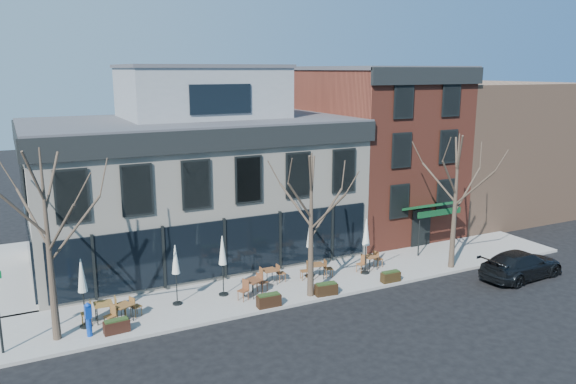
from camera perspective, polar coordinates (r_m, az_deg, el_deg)
name	(u,v)px	position (r m, az deg, el deg)	size (l,w,h in m)	color
ground	(225,282)	(30.17, -6.42, -9.06)	(120.00, 120.00, 0.00)	black
sidewalk_front	(298,284)	(29.53, 1.06, -9.31)	(33.50, 4.70, 0.15)	gray
corner_building	(194,178)	(33.52, -9.52, 1.43)	(18.39, 10.39, 11.10)	beige
red_brick_building	(376,149)	(39.03, 8.94, 4.35)	(8.20, 11.78, 11.18)	brown
bg_building	(473,147)	(46.33, 18.32, 4.32)	(12.00, 12.00, 10.00)	#8C664C
tree_corner	(49,243)	(24.20, -23.14, -4.82)	(3.93, 3.98, 7.92)	#382B21
tree_mid	(311,224)	(26.77, 2.38, -3.22)	(3.50, 3.55, 7.04)	#382B21
tree_right	(455,200)	(31.95, 16.65, -0.75)	(3.72, 3.77, 7.48)	#382B21
parked_sedan	(521,265)	(32.77, 22.63, -6.82)	(2.09, 5.14, 1.49)	black
call_box	(88,318)	(25.08, -19.61, -11.98)	(0.30, 0.30, 1.51)	#0D3AAC
cafe_set_0	(104,310)	(26.35, -18.22, -11.31)	(1.95, 0.80, 1.02)	brown
cafe_set_1	(123,311)	(26.11, -16.40, -11.50)	(1.83, 1.17, 0.95)	brown
cafe_set_2	(253,286)	(27.75, -3.59, -9.50)	(1.89, 1.21, 0.99)	brown
cafe_set_3	(270,275)	(29.19, -1.88, -8.41)	(1.78, 0.73, 0.94)	brown
cafe_set_4	(317,269)	(29.96, 2.92, -7.85)	(1.85, 0.85, 0.95)	brown
cafe_set_5	(370,261)	(31.46, 8.30, -6.96)	(1.85, 0.85, 0.95)	brown
umbrella_0	(82,279)	(25.45, -20.20, -8.33)	(0.49, 0.49, 3.07)	black
umbrella_1	(176,263)	(26.73, -11.35, -7.06)	(0.47, 0.47, 2.91)	black
umbrella_2	(223,254)	(27.41, -6.67, -6.23)	(0.48, 0.48, 3.01)	black
umbrella_3	(310,237)	(29.64, 2.26, -4.56)	(0.50, 0.50, 3.13)	black
umbrella_4	(366,235)	(30.37, 7.94, -4.35)	(0.49, 0.49, 3.06)	black
planter_0	(117,326)	(25.24, -17.02, -12.89)	(1.08, 0.49, 0.59)	black
planter_1	(269,300)	(26.61, -1.96, -10.93)	(1.14, 0.49, 0.63)	black
planter_2	(326,289)	(27.94, 3.90, -9.79)	(1.15, 0.57, 0.62)	black
planter_3	(391,276)	(29.99, 10.38, -8.43)	(1.05, 0.45, 0.58)	black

